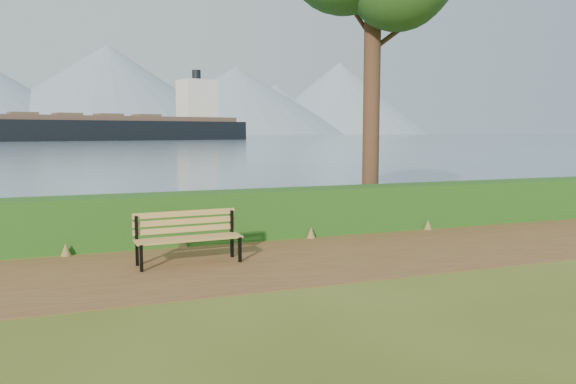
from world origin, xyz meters
name	(u,v)px	position (x,y,z in m)	size (l,w,h in m)	color
ground	(271,267)	(0.00, 0.00, 0.00)	(140.00, 140.00, 0.00)	#414F16
path	(265,262)	(0.00, 0.30, 0.01)	(40.00, 3.40, 0.01)	brown
hedge	(230,215)	(0.00, 2.60, 0.50)	(32.00, 0.85, 1.00)	#184112
water	(82,136)	(0.00, 260.00, 0.01)	(700.00, 510.00, 0.00)	slate
mountains	(64,94)	(-9.17, 406.05, 27.70)	(585.00, 190.00, 70.00)	gray
bench	(188,234)	(-1.24, 0.74, 0.51)	(1.80, 0.61, 0.89)	black
cargo_ship	(127,128)	(9.42, 138.62, 3.06)	(68.29, 26.53, 20.56)	black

